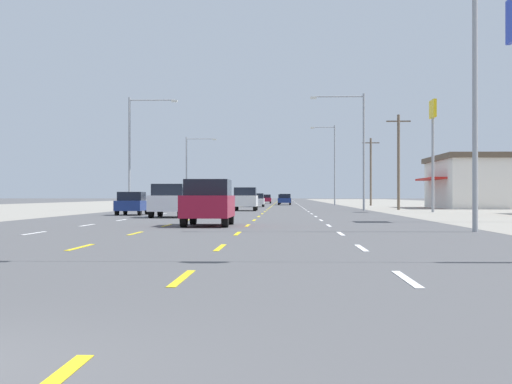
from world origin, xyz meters
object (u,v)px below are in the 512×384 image
object	(u,v)px
streetlight_left_row_1	(134,145)
streetlight_right_row_2	(333,160)
suv_center_turn_midfar	(246,199)
sedan_inner_right_farther	(284,199)
pole_sign_right_row_2	(433,128)
suv_inner_left_near	(170,200)
streetlight_left_row_2	(190,165)
hatchback_far_left_mid	(132,203)
hatchback_center_turn_far	(257,200)
streetlight_right_row_1	(358,142)
suv_center_turn_nearest	(208,202)
hatchback_inner_right_farthest	(285,199)
streetlight_right_row_0	(460,86)
sedan_center_turn_distant_a	(266,199)

from	to	relation	value
streetlight_left_row_1	streetlight_right_row_2	distance (m)	45.53
suv_center_turn_midfar	sedan_inner_right_farther	world-z (taller)	suv_center_turn_midfar
sedan_inner_right_farther	pole_sign_right_row_2	distance (m)	49.41
suv_inner_left_near	pole_sign_right_row_2	size ratio (longest dim) A/B	0.56
sedan_inner_right_farther	streetlight_left_row_2	distance (m)	13.81
sedan_inner_right_farther	suv_center_turn_midfar	bearing A→B (deg)	-94.50
hatchback_far_left_mid	streetlight_left_row_2	distance (m)	57.88
hatchback_center_turn_far	streetlight_right_row_1	world-z (taller)	streetlight_right_row_1
hatchback_center_turn_far	streetlight_left_row_2	xyz separation A→B (m)	(-9.84, 18.40, 4.65)
suv_center_turn_nearest	hatchback_center_turn_far	size ratio (longest dim) A/B	1.26
hatchback_far_left_mid	sedan_inner_right_farther	size ratio (longest dim) A/B	0.87
sedan_inner_right_farther	hatchback_inner_right_farthest	size ratio (longest dim) A/B	1.15
hatchback_inner_right_farthest	streetlight_right_row_2	world-z (taller)	streetlight_right_row_2
streetlight_left_row_1	streetlight_left_row_2	size ratio (longest dim) A/B	1.06
hatchback_inner_right_farthest	streetlight_right_row_1	size ratio (longest dim) A/B	0.39
hatchback_inner_right_farthest	streetlight_left_row_1	xyz separation A→B (m)	(-13.11, -51.79, 4.93)
pole_sign_right_row_2	streetlight_right_row_0	xyz separation A→B (m)	(-5.20, -34.27, -1.27)
sedan_inner_right_farther	streetlight_right_row_0	size ratio (longest dim) A/B	0.51
hatchback_inner_right_farthest	streetlight_right_row_0	xyz separation A→B (m)	(6.22, -92.89, 4.44)
suv_inner_left_near	streetlight_right_row_0	distance (m)	23.50
hatchback_inner_right_farthest	streetlight_right_row_1	bearing A→B (deg)	-83.11
streetlight_right_row_1	sedan_center_turn_distant_a	bearing A→B (deg)	98.53
suv_inner_left_near	streetlight_right_row_1	size ratio (longest dim) A/B	0.49
suv_center_turn_nearest	sedan_center_turn_distant_a	size ratio (longest dim) A/B	1.09
hatchback_far_left_mid	streetlight_right_row_2	xyz separation A→B (m)	(16.67, 57.62, 5.35)
sedan_center_turn_distant_a	pole_sign_right_row_2	size ratio (longest dim) A/B	0.52
hatchback_center_turn_far	pole_sign_right_row_2	bearing A→B (deg)	-63.57
hatchback_center_turn_far	streetlight_right_row_2	bearing A→B (deg)	62.11
pole_sign_right_row_2	suv_center_turn_nearest	bearing A→B (deg)	-117.01
suv_inner_left_near	hatchback_center_turn_far	size ratio (longest dim) A/B	1.26
hatchback_inner_right_farthest	streetlight_left_row_2	distance (m)	17.53
streetlight_left_row_1	streetlight_right_row_2	xyz separation A→B (m)	(19.59, 41.10, 0.42)
sedan_inner_right_farther	suv_center_turn_nearest	bearing A→B (deg)	-92.39
suv_inner_left_near	streetlight_right_row_0	world-z (taller)	streetlight_right_row_0
suv_inner_left_near	streetlight_left_row_1	xyz separation A→B (m)	(-6.22, 22.06, 4.69)
hatchback_center_turn_far	sedan_center_turn_distant_a	xyz separation A→B (m)	(0.09, 40.17, -0.03)
sedan_center_turn_distant_a	streetlight_right_row_1	world-z (taller)	streetlight_right_row_1
pole_sign_right_row_2	streetlight_right_row_1	xyz separation A→B (m)	(-5.16, 6.83, -0.61)
streetlight_left_row_2	suv_inner_left_near	bearing A→B (deg)	-84.38
suv_inner_left_near	streetlight_right_row_2	xyz separation A→B (m)	(13.37, 63.16, 5.11)
suv_center_turn_midfar	streetlight_right_row_2	bearing A→B (deg)	76.78
hatchback_far_left_mid	sedan_inner_right_farther	world-z (taller)	hatchback_far_left_mid
hatchback_far_left_mid	suv_inner_left_near	bearing A→B (deg)	-59.19
suv_inner_left_near	hatchback_center_turn_far	world-z (taller)	suv_inner_left_near
streetlight_right_row_1	hatchback_far_left_mid	bearing A→B (deg)	-134.90
hatchback_inner_right_farthest	streetlight_left_row_1	distance (m)	53.65
sedan_center_turn_distant_a	streetlight_left_row_2	xyz separation A→B (m)	(-9.93, -21.78, 4.68)
hatchback_inner_right_farthest	sedan_center_turn_distant_a	size ratio (longest dim) A/B	0.87
streetlight_right_row_1	streetlight_left_row_1	bearing A→B (deg)	180.00
hatchback_far_left_mid	suv_center_turn_nearest	bearing A→B (deg)	-70.27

